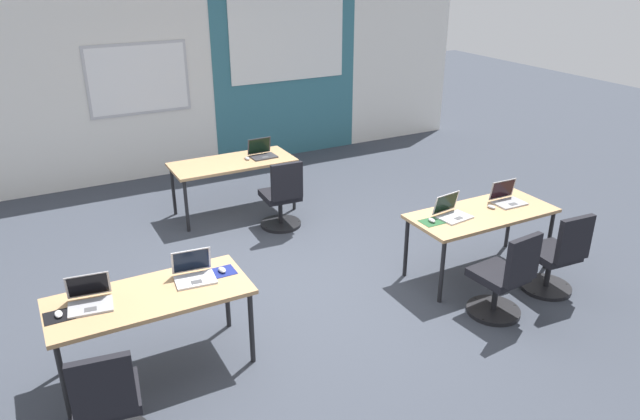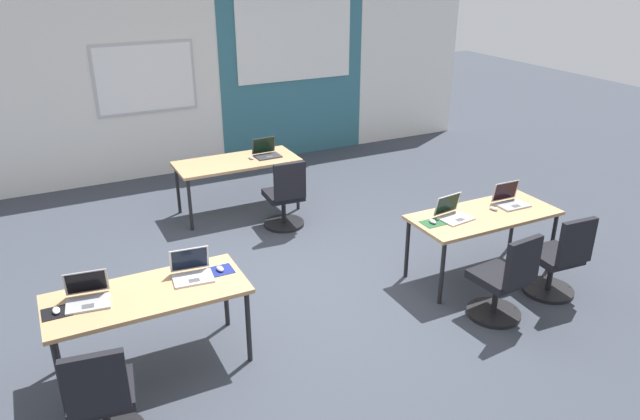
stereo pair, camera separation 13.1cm
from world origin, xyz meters
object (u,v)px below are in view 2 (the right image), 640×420
object	(u,v)px
desk_near_left	(148,299)
desk_far_center	(237,165)
laptop_near_right_inner	(453,214)
mouse_near_left_inner	(220,269)
laptop_near_left_inner	(192,271)
mouse_near_right_inner	(433,221)
laptop_far_right	(266,152)
mouse_near_right_end	(494,208)
chair_near_left_end	(103,405)
laptop_near_left_end	(87,296)
laptop_near_right_end	(510,200)
chair_far_right	(285,200)
chair_near_right_inner	(503,284)
mouse_far_right	(252,158)
mouse_near_left_end	(56,310)
desk_near_right	(484,219)
chair_near_right_end	(558,263)

from	to	relation	value
desk_near_left	desk_far_center	xyz separation A→B (m)	(1.75, 2.80, 0.00)
laptop_near_right_inner	mouse_near_left_inner	world-z (taller)	laptop_near_right_inner
mouse_near_left_inner	laptop_near_left_inner	bearing A→B (deg)	178.25
laptop_near_left_inner	mouse_near_right_inner	bearing A→B (deg)	5.37
laptop_far_right	mouse_near_right_end	distance (m)	3.15
mouse_near_right_inner	mouse_near_left_inner	world-z (taller)	same
desk_near_left	chair_near_left_end	distance (m)	0.96
desk_far_center	mouse_near_left_inner	bearing A→B (deg)	-112.14
laptop_near_left_end	chair_near_left_end	size ratio (longest dim) A/B	0.40
desk_near_left	laptop_near_left_end	bearing A→B (deg)	171.23
mouse_near_right_end	laptop_near_right_end	bearing A→B (deg)	8.87
chair_far_right	chair_near_right_inner	distance (m)	2.99
mouse_far_right	laptop_near_right_inner	distance (m)	2.96
laptop_near_right_end	chair_near_right_inner	bearing A→B (deg)	-132.11
mouse_near_left_end	mouse_near_right_inner	xyz separation A→B (m)	(3.54, 0.03, 0.00)
chair_far_right	mouse_near_left_inner	xyz separation A→B (m)	(-1.46, -1.97, 0.36)
mouse_far_right	mouse_near_right_end	bearing A→B (deg)	-58.20
mouse_near_left_end	laptop_far_right	xyz separation A→B (m)	(2.85, 2.79, 0.03)
chair_near_right_inner	desk_near_right	bearing A→B (deg)	-121.78
laptop_near_right_inner	chair_near_right_end	size ratio (longest dim) A/B	0.40
mouse_near_left_end	chair_near_left_end	distance (m)	0.88
laptop_near_left_inner	laptop_near_left_end	bearing A→B (deg)	-172.87
mouse_near_right_inner	chair_near_right_inner	xyz separation A→B (m)	(0.24, -0.82, -0.36)
desk_near_left	laptop_near_left_inner	bearing A→B (deg)	11.54
desk_near_right	laptop_near_left_end	bearing A→B (deg)	179.01
chair_near_right_inner	chair_near_left_end	bearing A→B (deg)	-5.05
mouse_near_right_inner	laptop_near_right_inner	bearing A→B (deg)	2.69
laptop_near_right_end	chair_near_right_end	bearing A→B (deg)	-89.78
chair_far_right	desk_near_left	bearing A→B (deg)	47.34
laptop_near_left_inner	chair_near_right_end	bearing A→B (deg)	-6.35
laptop_near_right_inner	chair_near_right_inner	distance (m)	0.92
laptop_near_left_end	laptop_near_right_inner	xyz separation A→B (m)	(3.57, -0.01, 0.00)
desk_near_right	desk_far_center	world-z (taller)	same
chair_far_right	mouse_near_left_inner	size ratio (longest dim) A/B	8.89
mouse_near_left_inner	chair_near_left_end	bearing A→B (deg)	-143.52
desk_near_left	mouse_near_left_end	bearing A→B (deg)	179.15
mouse_near_right_inner	mouse_near_left_inner	distance (m)	2.23
mouse_near_right_end	mouse_near_left_inner	world-z (taller)	mouse_near_left_inner
desk_near_right	mouse_near_left_end	size ratio (longest dim) A/B	15.74
chair_far_right	chair_near_right_end	bearing A→B (deg)	126.40
laptop_near_left_inner	mouse_near_left_end	bearing A→B (deg)	-169.99
desk_near_left	chair_near_right_inner	size ratio (longest dim) A/B	1.74
mouse_near_right_end	desk_far_center	bearing A→B (deg)	124.43
desk_far_center	mouse_near_left_end	size ratio (longest dim) A/B	15.74
mouse_near_right_inner	laptop_near_left_inner	distance (m)	2.47
mouse_near_left_end	chair_near_right_inner	bearing A→B (deg)	-11.70
laptop_near_right_end	laptop_near_left_end	bearing A→B (deg)	-178.47
laptop_near_right_inner	laptop_near_right_end	size ratio (longest dim) A/B	1.08
mouse_near_left_end	chair_near_right_inner	distance (m)	3.88
desk_near_left	mouse_near_right_end	world-z (taller)	mouse_near_right_end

